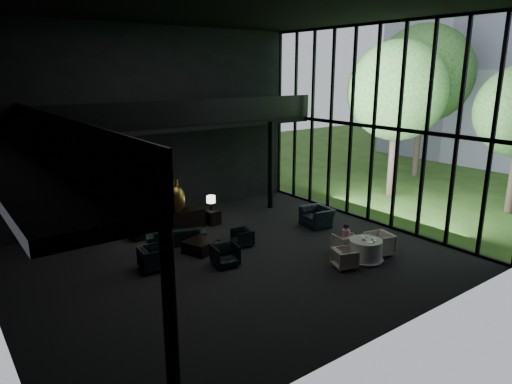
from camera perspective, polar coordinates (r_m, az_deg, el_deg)
floor at (r=15.64m, az=-3.00°, el=-8.39°), size 14.00×12.00×0.02m
ceiling at (r=14.48m, az=-3.47°, el=22.10°), size 14.00×12.00×0.02m
wall_back at (r=19.77m, az=-12.95°, el=8.21°), size 14.00×0.04×8.00m
wall_front at (r=10.15m, az=15.81°, el=1.92°), size 14.00×0.04×8.00m
curtain_wall at (r=19.21m, az=14.52°, el=7.93°), size 0.20×12.00×8.00m
mezzanine_left at (r=12.34m, az=-27.18°, el=3.07°), size 2.00×12.00×0.25m
mezzanine_back at (r=19.31m, az=-8.99°, el=8.25°), size 12.00×2.00×0.25m
railing_left at (r=12.44m, az=-22.97°, el=6.43°), size 0.06×12.00×1.00m
railing_back at (r=18.37m, az=-7.59°, el=9.85°), size 12.00×0.06×1.00m
column_sw at (r=8.10m, az=-10.60°, el=-16.48°), size 0.24×0.24×4.00m
column_nw at (r=18.42m, az=-26.52°, el=0.19°), size 0.24×0.24×4.00m
column_ne at (r=20.85m, az=1.82°, el=3.34°), size 0.24×0.24×4.00m
tree_near at (r=23.53m, az=17.26°, el=11.96°), size 4.80×4.80×7.65m
tree_far at (r=28.76m, az=20.21°, el=13.65°), size 5.60×5.60×8.80m
console at (r=18.43m, az=-9.96°, el=-3.65°), size 2.42×0.55×0.77m
bronze_urn at (r=18.08m, az=-9.98°, el=-0.82°), size 0.73×0.73×1.35m
side_table_left at (r=17.83m, az=-14.51°, el=-4.88°), size 0.52×0.52×0.57m
table_lamp_left at (r=17.47m, az=-14.47°, el=-2.78°), size 0.37×0.37×0.62m
side_table_right at (r=19.05m, az=-5.43°, el=-3.16°), size 0.53×0.53×0.59m
table_lamp_right at (r=18.93m, az=-5.65°, el=-0.99°), size 0.36×0.36×0.60m
sofa at (r=17.07m, az=-9.99°, el=-5.03°), size 2.27×1.34×0.85m
lounge_armchair_west at (r=15.05m, az=-12.71°, el=-7.80°), size 0.93×0.98×0.93m
lounge_armchair_east at (r=16.66m, az=-1.73°, el=-5.70°), size 0.68×0.71×0.63m
lounge_armchair_south at (r=15.01m, az=-3.87°, el=-7.70°), size 0.92×0.88×0.83m
window_armchair at (r=18.80m, az=7.65°, el=-2.56°), size 0.99×1.40×1.15m
coffee_table at (r=16.25m, az=-6.96°, el=-6.73°), size 1.24×1.24×0.43m
dining_table at (r=15.79m, az=13.51°, el=-7.28°), size 1.22×1.22×0.75m
dining_chair_north at (r=16.42m, az=11.05°, el=-6.27°), size 0.74×0.71×0.65m
dining_chair_east at (r=16.38m, az=15.15°, el=-6.02°), size 1.04×1.09×0.94m
dining_chair_west at (r=15.13m, az=11.04°, el=-8.12°), size 0.79×0.81×0.67m
child at (r=16.21m, az=11.18°, el=-4.99°), size 0.27×0.27×0.59m
plate_a at (r=15.46m, az=13.94°, el=-6.09°), size 0.31×0.31×0.01m
plate_b at (r=15.90m, az=13.39°, el=-5.45°), size 0.29×0.29×0.01m
saucer at (r=15.79m, az=14.55°, el=-5.69°), size 0.18×0.18×0.01m
coffee_cup at (r=15.69m, az=14.40°, el=-5.65°), size 0.09×0.09×0.07m
cereal_bowl at (r=15.60m, az=13.32°, el=-5.74°), size 0.14×0.14×0.07m
cream_pot at (r=15.45m, az=14.57°, el=-6.02°), size 0.08×0.08×0.07m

